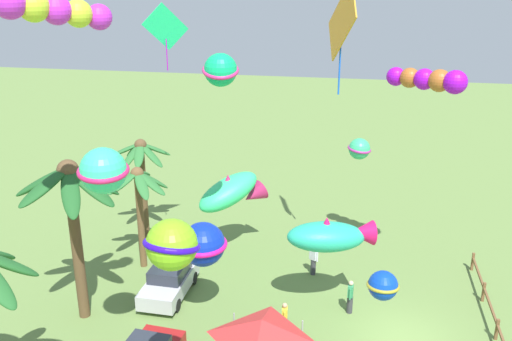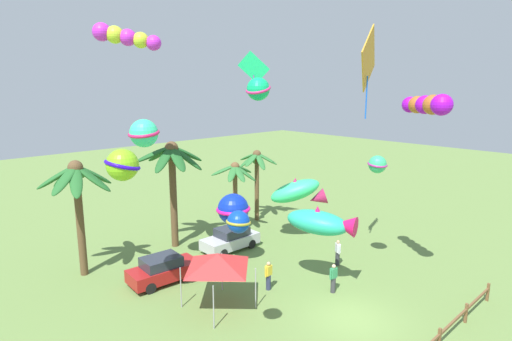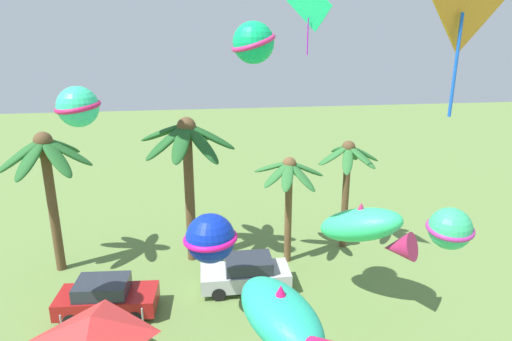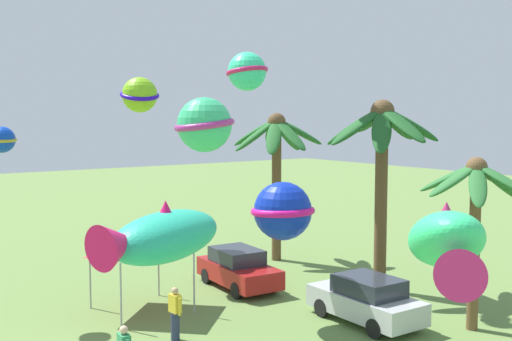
{
  "view_description": "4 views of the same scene",
  "coord_description": "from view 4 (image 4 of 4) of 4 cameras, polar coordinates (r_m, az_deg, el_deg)",
  "views": [
    {
      "loc": [
        -20.29,
        2.24,
        14.25
      ],
      "look_at": [
        1.46,
        6.39,
        6.4
      ],
      "focal_mm": 39.42,
      "sensor_mm": 36.0,
      "label": 1
    },
    {
      "loc": [
        -15.65,
        -9.83,
        10.79
      ],
      "look_at": [
        0.05,
        6.61,
        6.16
      ],
      "focal_mm": 29.39,
      "sensor_mm": 36.0,
      "label": 2
    },
    {
      "loc": [
        -0.68,
        -6.62,
        10.85
      ],
      "look_at": [
        1.28,
        6.68,
        6.67
      ],
      "focal_mm": 30.93,
      "sensor_mm": 36.0,
      "label": 3
    },
    {
      "loc": [
        15.06,
        -3.67,
        6.58
      ],
      "look_at": [
        0.44,
        6.82,
        5.01
      ],
      "focal_mm": 43.52,
      "sensor_mm": 36.0,
      "label": 4
    }
  ],
  "objects": [
    {
      "name": "parked_car_2",
      "position": [
        20.51,
        10.09,
        -11.62
      ],
      "size": [
        3.94,
        1.81,
        1.51
      ],
      "color": "#BCBCC1",
      "rests_on": "ground"
    },
    {
      "name": "kite_fish_5",
      "position": [
        15.43,
        -8.85,
        -6.02
      ],
      "size": [
        2.72,
        4.06,
        1.61
      ],
      "color": "#25BA94"
    },
    {
      "name": "kite_ball_7",
      "position": [
        21.57,
        -22.34,
        2.64
      ],
      "size": [
        0.99,
        0.98,
        0.86
      ],
      "color": "#0D3CBE"
    },
    {
      "name": "palm_tree_0",
      "position": [
        28.16,
        1.9,
        2.2
      ],
      "size": [
        4.09,
        4.04,
        6.75
      ],
      "color": "brown",
      "rests_on": "ground"
    },
    {
      "name": "festival_tent",
      "position": [
        21.32,
        -10.56,
        -6.23
      ],
      "size": [
        2.86,
        2.86,
        2.85
      ],
      "color": "#9E9EA3",
      "rests_on": "ground"
    },
    {
      "name": "kite_fish_9",
      "position": [
        15.52,
        17.15,
        -6.48
      ],
      "size": [
        3.98,
        3.93,
        2.41
      ],
      "color": "#33EA84"
    },
    {
      "name": "spectator_0",
      "position": [
        18.86,
        -7.45,
        -12.87
      ],
      "size": [
        0.55,
        0.27,
        1.59
      ],
      "color": "#2D3351",
      "rests_on": "ground"
    },
    {
      "name": "kite_ball_10",
      "position": [
        24.21,
        -0.83,
        9.09
      ],
      "size": [
        2.18,
        2.18,
        1.49
      ],
      "color": "#36E9A1"
    },
    {
      "name": "kite_ball_4",
      "position": [
        25.03,
        -10.64,
        6.85
      ],
      "size": [
        1.91,
        1.92,
        1.4
      ],
      "color": "#7EC71D"
    },
    {
      "name": "kite_ball_6",
      "position": [
        11.4,
        -4.76,
        4.21
      ],
      "size": [
        1.36,
        1.36,
        1.01
      ],
      "color": "#36C97E"
    },
    {
      "name": "palm_tree_1",
      "position": [
        20.05,
        19.55,
        -2.15
      ],
      "size": [
        3.45,
        3.45,
        5.37
      ],
      "color": "brown",
      "rests_on": "ground"
    },
    {
      "name": "parked_car_0",
      "position": [
        24.16,
        -1.64,
        -8.99
      ],
      "size": [
        4.02,
        1.99,
        1.51
      ],
      "color": "#A51919",
      "rests_on": "ground"
    },
    {
      "name": "palm_tree_2",
      "position": [
        23.57,
        11.48,
        2.51
      ],
      "size": [
        4.67,
        4.55,
        7.22
      ],
      "color": "brown",
      "rests_on": "ground"
    },
    {
      "name": "kite_ball_11",
      "position": [
        19.62,
        2.47,
        -3.73
      ],
      "size": [
        2.07,
        2.07,
        1.85
      ],
      "color": "#0D2AB6"
    }
  ]
}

